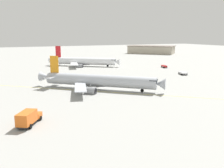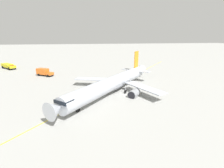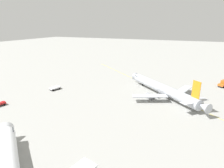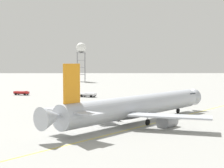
{
  "view_description": "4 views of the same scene",
  "coord_description": "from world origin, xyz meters",
  "px_view_note": "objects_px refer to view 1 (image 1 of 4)",
  "views": [
    {
      "loc": [
        -31.89,
        -78.66,
        18.54
      ],
      "look_at": [
        2.16,
        -6.43,
        2.29
      ],
      "focal_mm": 39.6,
      "sensor_mm": 36.0,
      "label": 1
    },
    {
      "loc": [
        43.49,
        -10.41,
        16.4
      ],
      "look_at": [
        1.02,
        -3.15,
        3.38
      ],
      "focal_mm": 25.7,
      "sensor_mm": 36.0,
      "label": 2
    },
    {
      "loc": [
        -10.97,
        74.2,
        29.04
      ],
      "look_at": [
        20.38,
        1.99,
        3.82
      ],
      "focal_mm": 29.99,
      "sensor_mm": 36.0,
      "label": 3
    },
    {
      "loc": [
        -64.18,
        3.02,
        11.11
      ],
      "look_at": [
        20.38,
        1.99,
        5.83
      ],
      "focal_mm": 54.57,
      "sensor_mm": 36.0,
      "label": 4
    }
  ],
  "objects_px": {
    "airliner_secondary": "(84,61)",
    "ops_pickup_truck": "(164,66)",
    "pushback_tug_truck": "(183,73)",
    "catering_truck_truck": "(28,118)",
    "airliner_main": "(98,81)"
  },
  "relations": [
    {
      "from": "airliner_secondary",
      "to": "ops_pickup_truck",
      "type": "relative_size",
      "value": 6.6
    },
    {
      "from": "pushback_tug_truck",
      "to": "catering_truck_truck",
      "type": "bearing_deg",
      "value": 136.01
    },
    {
      "from": "ops_pickup_truck",
      "to": "catering_truck_truck",
      "type": "relative_size",
      "value": 0.73
    },
    {
      "from": "catering_truck_truck",
      "to": "pushback_tug_truck",
      "type": "distance_m",
      "value": 81.76
    },
    {
      "from": "catering_truck_truck",
      "to": "pushback_tug_truck",
      "type": "height_order",
      "value": "catering_truck_truck"
    },
    {
      "from": "airliner_main",
      "to": "ops_pickup_truck",
      "type": "height_order",
      "value": "airliner_main"
    },
    {
      "from": "airliner_secondary",
      "to": "pushback_tug_truck",
      "type": "distance_m",
      "value": 58.63
    },
    {
      "from": "airliner_main",
      "to": "catering_truck_truck",
      "type": "relative_size",
      "value": 4.69
    },
    {
      "from": "airliner_main",
      "to": "ops_pickup_truck",
      "type": "relative_size",
      "value": 6.45
    },
    {
      "from": "airliner_main",
      "to": "catering_truck_truck",
      "type": "xyz_separation_m",
      "value": [
        -25.74,
        -25.23,
        -1.19
      ]
    },
    {
      "from": "airliner_secondary",
      "to": "ops_pickup_truck",
      "type": "height_order",
      "value": "airliner_secondary"
    },
    {
      "from": "pushback_tug_truck",
      "to": "airliner_main",
      "type": "bearing_deg",
      "value": 123.14
    },
    {
      "from": "airliner_main",
      "to": "airliner_secondary",
      "type": "xyz_separation_m",
      "value": [
        15.63,
        61.23,
        -0.14
      ]
    },
    {
      "from": "airliner_main",
      "to": "catering_truck_truck",
      "type": "bearing_deg",
      "value": -93.92
    },
    {
      "from": "ops_pickup_truck",
      "to": "catering_truck_truck",
      "type": "height_order",
      "value": "catering_truck_truck"
    }
  ]
}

